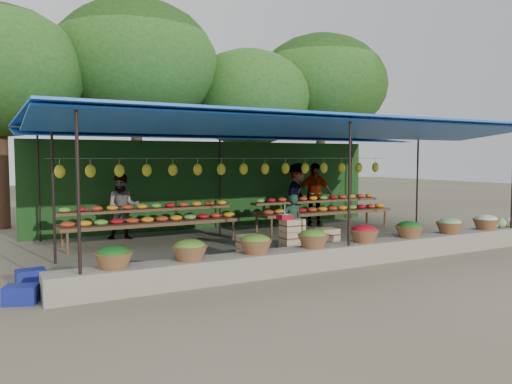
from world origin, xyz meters
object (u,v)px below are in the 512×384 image
weighing_scale (285,216)px  blue_crate_back (31,277)px  crate_counter (291,241)px  blue_crate_front (21,295)px  vendor_seated (292,222)px

weighing_scale → blue_crate_back: (-4.79, -0.01, -0.71)m
crate_counter → blue_crate_front: size_ratio=5.43×
crate_counter → vendor_seated: (0.39, 0.56, 0.31)m
vendor_seated → blue_crate_back: 5.39m
blue_crate_front → weighing_scale: bearing=31.9°
weighing_scale → blue_crate_back: bearing=-179.8°
crate_counter → vendor_seated: size_ratio=1.90×
crate_counter → blue_crate_front: bearing=-168.5°
crate_counter → weighing_scale: bearing=180.0°
weighing_scale → blue_crate_back: size_ratio=0.71×
blue_crate_front → crate_counter: bearing=31.6°
blue_crate_front → blue_crate_back: blue_crate_front is taller
weighing_scale → vendor_seated: 0.81m
crate_counter → vendor_seated: vendor_seated is taller
crate_counter → weighing_scale: 0.55m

